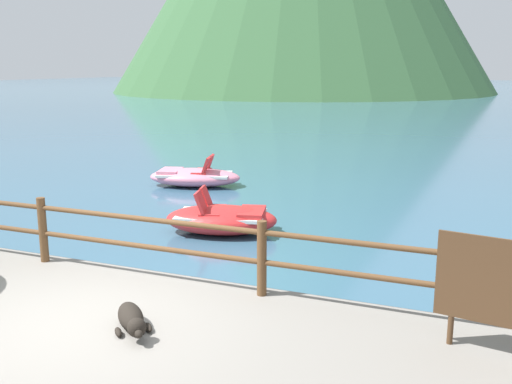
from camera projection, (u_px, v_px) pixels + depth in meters
The scene contains 6 objects.
ground_plane at pixel (434, 110), 42.80m from camera, with size 200.00×200.00×0.00m, color #38607A.
dock_railing at pixel (143, 236), 7.79m from camera, with size 23.92×0.12×0.95m.
sign_board at pixel (498, 284), 5.64m from camera, with size 1.17×0.24×1.19m.
dog_resting at pixel (132, 319), 6.30m from camera, with size 0.76×0.85×0.26m.
pedal_boat_1 at pixel (222, 219), 11.36m from camera, with size 2.42×1.78×0.87m.
pedal_boat_3 at pixel (194, 177), 15.82m from camera, with size 2.70×1.83×0.83m.
Camera 1 is at (4.22, -4.82, 3.19)m, focal length 41.10 mm.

